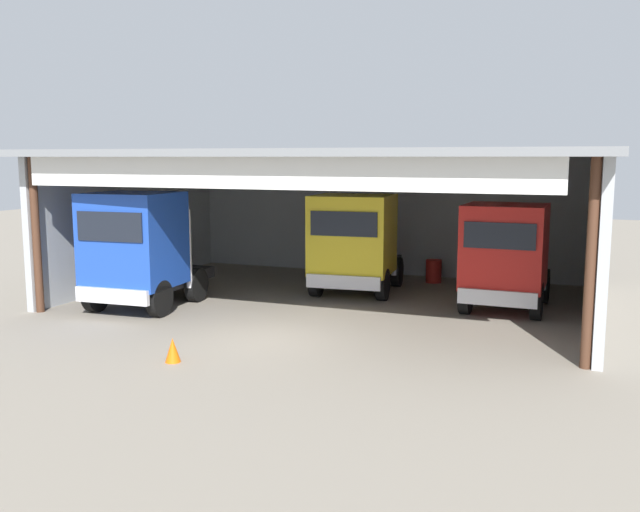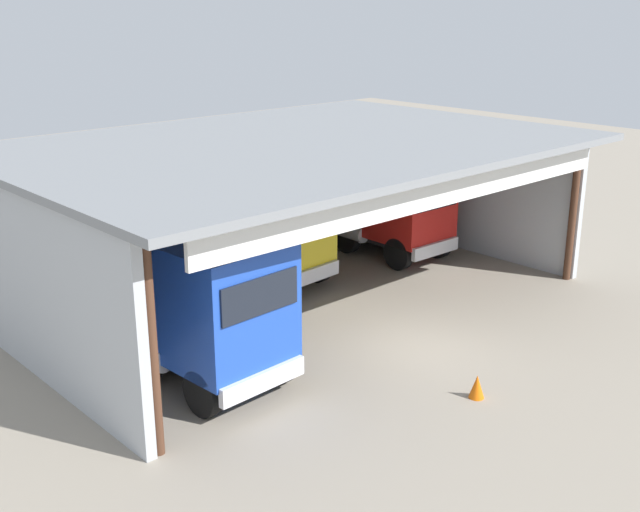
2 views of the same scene
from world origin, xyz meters
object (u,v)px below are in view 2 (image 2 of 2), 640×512
Objects in this scene: truck_blue_yard_outside at (219,313)px; traffic_cone at (477,386)px; truck_yellow_left_bay at (273,231)px; tool_cart at (161,262)px; truck_red_center_right_bay at (401,211)px; oil_drum at (265,239)px.

truck_blue_yard_outside is 8.58× the size of traffic_cone.
truck_blue_yard_outside reaches higher than truck_yellow_left_bay.
truck_yellow_left_bay is 5.46× the size of tool_cart.
tool_cart is at bearing -58.51° from truck_yellow_left_bay.
truck_blue_yard_outside reaches higher than traffic_cone.
truck_blue_yard_outside is at bearing 132.78° from traffic_cone.
truck_yellow_left_bay is 1.03× the size of truck_red_center_right_bay.
truck_blue_yard_outside is at bearing 36.26° from truck_yellow_left_bay.
tool_cart is (-4.35, 0.04, 0.07)m from oil_drum.
truck_red_center_right_bay is 8.43m from tool_cart.
tool_cart is 12.14m from traffic_cone.
oil_drum is at bearing 73.87° from traffic_cone.
truck_red_center_right_bay is 6.20× the size of oil_drum.
tool_cart is (-7.32, 4.00, -1.21)m from truck_red_center_right_bay.
truck_yellow_left_bay is at bearing 81.18° from traffic_cone.
tool_cart is at bearing -27.20° from truck_red_center_right_bay.
truck_blue_yard_outside is at bearing -134.19° from oil_drum.
truck_yellow_left_bay is 9.22m from traffic_cone.
tool_cart is at bearing 94.08° from traffic_cone.
truck_yellow_left_bay is 6.40× the size of oil_drum.
truck_red_center_right_bay is 10.47m from traffic_cone.
truck_blue_yard_outside is at bearing -112.11° from tool_cart.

